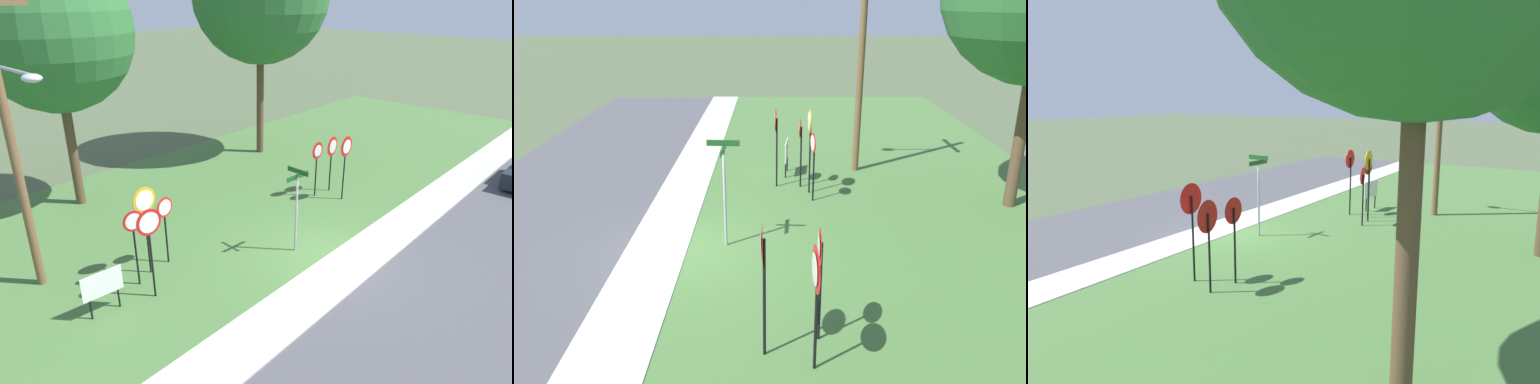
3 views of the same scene
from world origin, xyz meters
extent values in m
plane|color=#4C5B3D|center=(0.00, 0.00, 0.00)|extent=(160.00, 160.00, 0.00)
cube|color=#BCB7AD|center=(0.00, -0.80, 0.03)|extent=(44.00, 1.60, 0.06)
cube|color=#477038|center=(0.00, 6.00, 0.02)|extent=(44.00, 12.00, 0.04)
cylinder|color=black|center=(-3.54, 3.49, 1.01)|extent=(0.06, 0.06, 1.94)
cylinder|color=red|center=(-3.54, 3.44, 1.94)|extent=(0.62, 0.12, 0.62)
cylinder|color=white|center=(-3.54, 3.43, 1.94)|extent=(0.48, 0.08, 0.49)
cylinder|color=black|center=(-4.84, 3.15, 1.09)|extent=(0.06, 0.06, 2.09)
cylinder|color=red|center=(-4.84, 3.11, 2.09)|extent=(0.60, 0.09, 0.60)
cylinder|color=white|center=(-4.84, 3.10, 2.09)|extent=(0.47, 0.06, 0.47)
cylinder|color=black|center=(-4.88, 2.34, 1.22)|extent=(0.06, 0.06, 2.36)
cylinder|color=red|center=(-4.88, 2.30, 2.35)|extent=(0.74, 0.06, 0.74)
cylinder|color=white|center=(-4.88, 2.28, 2.35)|extent=(0.58, 0.03, 0.58)
cylinder|color=black|center=(-4.26, 3.41, 1.27)|extent=(0.06, 0.06, 2.46)
cylinder|color=gold|center=(-4.26, 3.37, 2.44)|extent=(0.77, 0.06, 0.76)
cylinder|color=white|center=(-4.26, 3.35, 2.44)|extent=(0.60, 0.04, 0.60)
cylinder|color=black|center=(4.53, 2.92, 1.06)|extent=(0.06, 0.06, 2.04)
cone|color=red|center=(4.53, 2.88, 2.00)|extent=(0.83, 0.10, 0.83)
cone|color=silver|center=(4.53, 2.86, 2.00)|extent=(0.56, 0.06, 0.56)
cylinder|color=black|center=(3.69, 3.06, 1.05)|extent=(0.06, 0.06, 2.02)
cone|color=red|center=(3.69, 3.02, 1.99)|extent=(0.70, 0.04, 0.70)
cone|color=silver|center=(3.69, 3.00, 1.99)|extent=(0.48, 0.02, 0.48)
cylinder|color=black|center=(4.15, 2.04, 1.20)|extent=(0.06, 0.06, 2.32)
cone|color=red|center=(4.15, 2.00, 2.27)|extent=(0.81, 0.04, 0.81)
cone|color=white|center=(4.15, 1.98, 2.27)|extent=(0.55, 0.02, 0.55)
cylinder|color=#9EA0A8|center=(-0.33, 0.98, 1.30)|extent=(0.07, 0.07, 2.51)
cylinder|color=#9EA0A8|center=(-0.33, 0.98, 2.57)|extent=(0.09, 0.09, 0.03)
cube|color=#19511E|center=(-0.33, 0.98, 2.63)|extent=(0.96, 0.08, 0.15)
cube|color=#19511E|center=(-0.33, 0.98, 2.80)|extent=(0.07, 0.82, 0.15)
cylinder|color=brown|center=(-6.71, 5.30, 4.31)|extent=(0.24, 0.24, 8.54)
cylinder|color=black|center=(-6.57, 2.75, 0.32)|extent=(0.05, 0.05, 0.55)
cylinder|color=black|center=(-5.80, 2.67, 0.32)|extent=(0.05, 0.05, 0.55)
cube|color=white|center=(-6.19, 2.71, 0.94)|extent=(1.10, 0.14, 0.70)
cylinder|color=brown|center=(-3.14, 9.58, 2.58)|extent=(0.36, 0.36, 5.08)
camera|label=1|loc=(-10.83, -6.80, 7.82)|focal=32.32mm
camera|label=2|loc=(12.05, 2.17, 6.14)|focal=36.75mm
camera|label=3|loc=(13.59, 10.85, 4.94)|focal=35.32mm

